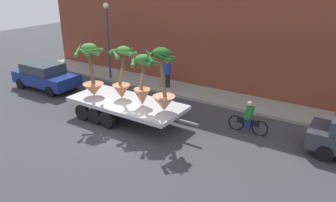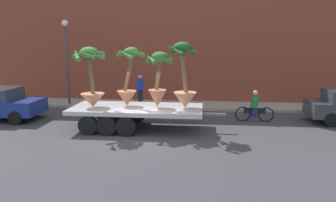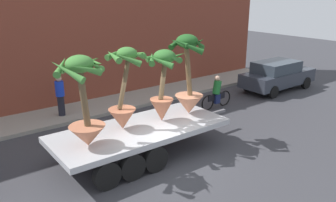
# 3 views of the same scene
# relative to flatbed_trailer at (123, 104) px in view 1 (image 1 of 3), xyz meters

# --- Properties ---
(ground_plane) EXTENTS (60.00, 60.00, 0.00)m
(ground_plane) POSITION_rel_flatbed_trailer_xyz_m (0.62, -1.04, -0.77)
(ground_plane) COLOR #38383D
(sidewalk) EXTENTS (24.00, 2.20, 0.15)m
(sidewalk) POSITION_rel_flatbed_trailer_xyz_m (0.62, 5.06, -0.69)
(sidewalk) COLOR gray
(sidewalk) RESTS_ON ground
(building_facade) EXTENTS (24.00, 1.20, 8.17)m
(building_facade) POSITION_rel_flatbed_trailer_xyz_m (0.62, 6.76, 3.32)
(building_facade) COLOR brown
(building_facade) RESTS_ON ground
(flatbed_trailer) EXTENTS (6.71, 2.51, 0.98)m
(flatbed_trailer) POSITION_rel_flatbed_trailer_xyz_m (0.00, 0.00, 0.00)
(flatbed_trailer) COLOR #B7BABF
(flatbed_trailer) RESTS_ON ground
(potted_palm_rear) EXTENTS (1.52, 1.49, 2.60)m
(potted_palm_rear) POSITION_rel_flatbed_trailer_xyz_m (-1.68, -0.22, 1.44)
(potted_palm_rear) COLOR #C17251
(potted_palm_rear) RESTS_ON flatbed_trailer
(potted_palm_middle) EXTENTS (1.44, 1.45, 2.81)m
(potted_palm_middle) POSITION_rel_flatbed_trailer_xyz_m (2.29, 0.06, 1.46)
(potted_palm_middle) COLOR tan
(potted_palm_middle) RESTS_ON flatbed_trailer
(potted_palm_front) EXTENTS (1.35, 1.30, 2.40)m
(potted_palm_front) POSITION_rel_flatbed_trailer_xyz_m (1.21, 0.07, 1.43)
(potted_palm_front) COLOR #B26647
(potted_palm_front) RESTS_ON flatbed_trailer
(potted_palm_extra) EXTENTS (1.32, 1.31, 2.58)m
(potted_palm_extra) POSITION_rel_flatbed_trailer_xyz_m (-0.15, 0.25, 1.39)
(potted_palm_extra) COLOR #B26647
(potted_palm_extra) RESTS_ON flatbed_trailer
(cyclist) EXTENTS (1.84, 0.35, 1.54)m
(cyclist) POSITION_rel_flatbed_trailer_xyz_m (5.61, 1.90, -0.10)
(cyclist) COLOR black
(cyclist) RESTS_ON ground
(trailing_car) EXTENTS (4.21, 2.02, 1.58)m
(trailing_car) POSITION_rel_flatbed_trailer_xyz_m (-6.91, 0.93, 0.06)
(trailing_car) COLOR navy
(trailing_car) RESTS_ON ground
(pedestrian_near_gate) EXTENTS (0.36, 0.36, 1.71)m
(pedestrian_near_gate) POSITION_rel_flatbed_trailer_xyz_m (-0.54, 4.84, 0.28)
(pedestrian_near_gate) COLOR black
(pedestrian_near_gate) RESTS_ON sidewalk
(street_lamp) EXTENTS (0.36, 0.36, 4.83)m
(street_lamp) POSITION_rel_flatbed_trailer_xyz_m (-4.67, 4.26, 2.46)
(street_lamp) COLOR #383D42
(street_lamp) RESTS_ON sidewalk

